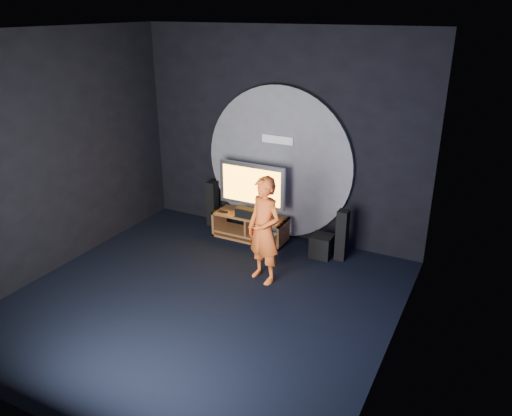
{
  "coord_description": "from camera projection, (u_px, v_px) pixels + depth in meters",
  "views": [
    {
      "loc": [
        3.31,
        -4.87,
        3.76
      ],
      "look_at": [
        0.29,
        1.05,
        1.05
      ],
      "focal_mm": 35.0,
      "sensor_mm": 36.0,
      "label": 1
    }
  ],
  "objects": [
    {
      "name": "tv",
      "position": [
        252.0,
        187.0,
        8.37
      ],
      "size": [
        1.2,
        0.22,
        0.88
      ],
      "color": "#A5A5AC",
      "rests_on": "media_console"
    },
    {
      "name": "subwoofer",
      "position": [
        322.0,
        246.0,
        7.99
      ],
      "size": [
        0.33,
        0.33,
        0.36
      ],
      "primitive_type": "cube",
      "color": "black",
      "rests_on": "ground"
    },
    {
      "name": "front_wall",
      "position": [
        29.0,
        268.0,
        4.11
      ],
      "size": [
        5.0,
        0.04,
        3.5
      ],
      "primitive_type": "cube",
      "color": "black",
      "rests_on": "ground"
    },
    {
      "name": "center_speaker",
      "position": [
        247.0,
        213.0,
        8.37
      ],
      "size": [
        0.4,
        0.15,
        0.15
      ],
      "primitive_type": "cube",
      "color": "black",
      "rests_on": "media_console"
    },
    {
      "name": "floor",
      "position": [
        203.0,
        301.0,
        6.83
      ],
      "size": [
        5.0,
        5.0,
        0.0
      ],
      "primitive_type": "plane",
      "color": "black",
      "rests_on": "ground"
    },
    {
      "name": "left_wall",
      "position": [
        52.0,
        155.0,
        7.23
      ],
      "size": [
        0.04,
        5.0,
        3.5
      ],
      "primitive_type": "cube",
      "color": "black",
      "rests_on": "ground"
    },
    {
      "name": "wall_disc_panel",
      "position": [
        279.0,
        163.0,
        8.36
      ],
      "size": [
        2.6,
        0.11,
        2.6
      ],
      "color": "#515156",
      "rests_on": "ground"
    },
    {
      "name": "tower_speaker_left",
      "position": [
        212.0,
        203.0,
        9.08
      ],
      "size": [
        0.17,
        0.18,
        0.83
      ],
      "primitive_type": "cube",
      "color": "black",
      "rests_on": "ground"
    },
    {
      "name": "right_wall",
      "position": [
        401.0,
        216.0,
        5.12
      ],
      "size": [
        0.04,
        5.0,
        3.5
      ],
      "primitive_type": "cube",
      "color": "black",
      "rests_on": "ground"
    },
    {
      "name": "player",
      "position": [
        264.0,
        230.0,
        7.08
      ],
      "size": [
        0.67,
        0.56,
        1.59
      ],
      "primitive_type": "imported",
      "rotation": [
        0.0,
        0.0,
        -0.35
      ],
      "color": "#E75A1F",
      "rests_on": "ground"
    },
    {
      "name": "media_console",
      "position": [
        251.0,
        228.0,
        8.59
      ],
      "size": [
        1.28,
        0.45,
        0.45
      ],
      "color": "brown",
      "rests_on": "ground"
    },
    {
      "name": "back_wall",
      "position": [
        280.0,
        136.0,
        8.23
      ],
      "size": [
        5.0,
        0.04,
        3.5
      ],
      "primitive_type": "cube",
      "color": "black",
      "rests_on": "ground"
    },
    {
      "name": "remote",
      "position": [
        223.0,
        212.0,
        8.59
      ],
      "size": [
        0.18,
        0.05,
        0.02
      ],
      "primitive_type": "cube",
      "color": "black",
      "rests_on": "media_console"
    },
    {
      "name": "tower_speaker_right",
      "position": [
        342.0,
        235.0,
        7.82
      ],
      "size": [
        0.17,
        0.18,
        0.83
      ],
      "primitive_type": "cube",
      "color": "black",
      "rests_on": "ground"
    },
    {
      "name": "ceiling",
      "position": [
        190.0,
        30.0,
        5.51
      ],
      "size": [
        5.0,
        5.0,
        0.01
      ],
      "primitive_type": "cube",
      "color": "black",
      "rests_on": "back_wall"
    }
  ]
}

